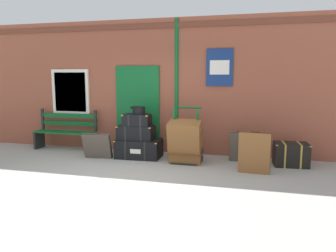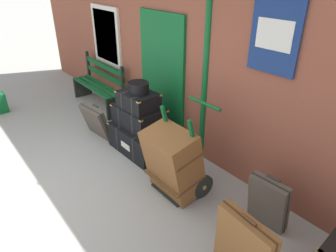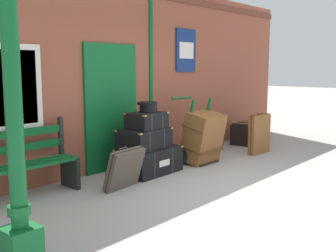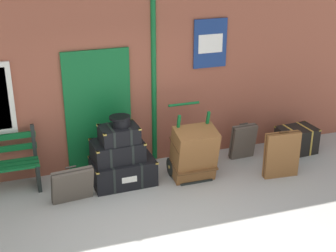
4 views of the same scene
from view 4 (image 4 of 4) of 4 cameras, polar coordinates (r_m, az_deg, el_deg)
The scene contains 12 objects.
ground_plane at distance 6.86m, azimuth -0.52°, elevation -13.31°, with size 60.00×60.00×0.00m, color #A3A099.
brick_facade at distance 8.41m, azimuth -6.20°, elevation 5.78°, with size 10.40×0.35×3.20m.
steamer_trunk_base at distance 8.20m, azimuth -5.15°, elevation -5.13°, with size 1.03×0.68×0.43m.
steamer_trunk_middle at distance 8.05m, azimuth -5.79°, elevation -2.78°, with size 0.84×0.60×0.33m.
steamer_trunk_top at distance 7.91m, azimuth -5.61°, elevation -0.93°, with size 0.64×0.49×0.27m.
round_hatbox at distance 7.84m, azimuth -5.40°, elevation 0.64°, with size 0.33×0.30×0.17m.
porters_trolley at distance 8.40m, azimuth 2.51°, elevation -3.90°, with size 0.71×0.68×1.18m.
large_brown_trunk at distance 8.16m, azimuth 2.98°, elevation -3.14°, with size 0.70×0.61×0.95m.
suitcase_cream at distance 8.50m, azimuth 12.84°, elevation -3.21°, with size 0.60×0.18×0.83m.
suitcase_umber at distance 7.73m, azimuth -10.86°, elevation -6.65°, with size 0.65×0.35×0.60m.
suitcase_oxblood at distance 9.04m, azimuth 8.56°, elevation -1.74°, with size 0.47×0.25×0.67m.
corner_trunk at distance 9.49m, azimuth 14.45°, elevation -1.56°, with size 0.72×0.54×0.49m.
Camera 4 is at (-1.70, -5.27, 4.04)m, focal length 53.39 mm.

